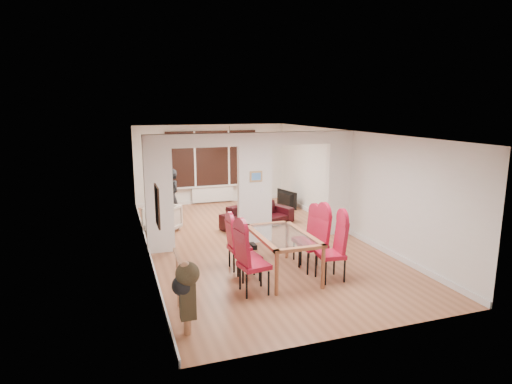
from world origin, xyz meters
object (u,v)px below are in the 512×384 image
dining_chair_rc (305,237)px  armchair (162,219)px  dining_table (282,254)px  dining_chair_lb (249,253)px  dining_chair_lc (240,244)px  dining_chair_rb (313,241)px  television (284,199)px  person (172,198)px  sofa (258,215)px  bowl (245,209)px  dining_chair_ra (331,250)px  coffee_table (243,213)px  bottle (242,205)px  dining_chair_la (254,260)px

dining_chair_rc → armchair: bearing=123.4°
dining_table → dining_chair_lb: size_ratio=1.72×
dining_chair_lc → dining_chair_rb: (1.35, -0.53, 0.08)m
dining_chair_rc → television: dining_chair_rc is taller
armchair → dining_chair_rb: bearing=-15.1°
armchair → person: person is taller
sofa → bowl: bearing=71.4°
dining_chair_ra → bowl: (-0.17, 4.86, -0.35)m
bowl → dining_chair_rc: bearing=-88.0°
coffee_table → television: bearing=22.2°
television → sofa: bearing=124.0°
dining_table → bowl: dining_table is taller
coffee_table → bowl: bearing=-77.9°
bottle → dining_chair_rc: bearing=-87.4°
dining_chair_lb → bowl: dining_chair_lb is taller
dining_table → bottle: bearing=83.1°
dining_chair_lb → dining_chair_rb: bearing=-6.1°
dining_chair_ra → television: size_ratio=1.22×
dining_table → coffee_table: bearing=82.8°
dining_table → dining_chair_lb: (-0.68, -0.00, 0.10)m
dining_chair_la → dining_chair_ra: bearing=-6.2°
dining_chair_lb → dining_chair_rc: size_ratio=0.95×
dining_chair_la → dining_chair_lc: bearing=77.0°
armchair → dining_chair_rc: bearing=-10.7°
sofa → bottle: size_ratio=7.64×
dining_chair_rb → bottle: dining_chair_rb is taller
dining_table → dining_chair_rb: size_ratio=1.48×
television → dining_chair_ra: bearing=150.8°
coffee_table → bowl: bowl is taller
coffee_table → dining_chair_la: bearing=-104.7°
armchair → bottle: armchair is taller
person → bottle: (2.05, 0.26, -0.43)m
coffee_table → dining_chair_lc: bearing=-107.8°
dining_chair_rc → armchair: size_ratio=1.40×
coffee_table → bowl: 0.17m
dining_chair_lb → armchair: dining_chair_lb is taller
dining_chair_lb → dining_chair_lc: size_ratio=0.99×
dining_chair_la → dining_chair_rb: 1.56m
person → television: 3.82m
dining_chair_lc → bowl: size_ratio=4.64×
dining_chair_la → dining_chair_ra: (1.52, 0.07, -0.01)m
bowl → dining_table: bearing=-97.6°
dining_chair_rc → bowl: size_ratio=4.84×
person → bottle: bearing=76.2°
dining_chair_ra → person: bearing=123.1°
dining_chair_lb → sofa: dining_chair_lb is taller
dining_chair_lb → coffee_table: 4.64m
dining_chair_rb → television: (1.48, 5.06, -0.31)m
dining_chair_lc → dining_chair_ra: (1.44, -1.08, 0.07)m
dining_chair_rc → bowl: dining_chair_rc is taller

